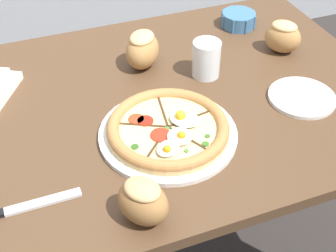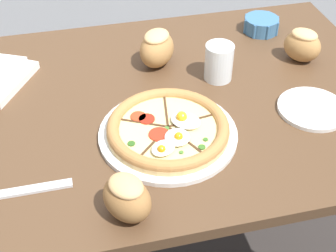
{
  "view_description": "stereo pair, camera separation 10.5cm",
  "coord_description": "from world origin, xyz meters",
  "px_view_note": "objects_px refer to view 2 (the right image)",
  "views": [
    {
      "loc": [
        -0.22,
        -0.88,
        1.5
      ],
      "look_at": [
        0.06,
        -0.14,
        0.81
      ],
      "focal_mm": 50.0,
      "sensor_mm": 36.0,
      "label": 1
    },
    {
      "loc": [
        -0.12,
        -0.91,
        1.5
      ],
      "look_at": [
        0.06,
        -0.14,
        0.81
      ],
      "focal_mm": 50.0,
      "sensor_mm": 36.0,
      "label": 2
    }
  ],
  "objects_px": {
    "bread_piece_far": "(157,48)",
    "side_saucer": "(312,109)",
    "bread_piece_near": "(127,197)",
    "ramekin_bowl": "(261,24)",
    "pizza": "(168,130)",
    "water_glass": "(219,64)",
    "bread_piece_mid": "(302,45)",
    "dining_table": "(134,136)",
    "knife_main": "(5,194)"
  },
  "relations": [
    {
      "from": "pizza",
      "to": "ramekin_bowl",
      "type": "height_order",
      "value": "pizza"
    },
    {
      "from": "bread_piece_near",
      "to": "side_saucer",
      "type": "bearing_deg",
      "value": 23.42
    },
    {
      "from": "knife_main",
      "to": "water_glass",
      "type": "relative_size",
      "value": 2.62
    },
    {
      "from": "dining_table",
      "to": "knife_main",
      "type": "distance_m",
      "value": 0.4
    },
    {
      "from": "pizza",
      "to": "water_glass",
      "type": "height_order",
      "value": "water_glass"
    },
    {
      "from": "ramekin_bowl",
      "to": "bread_piece_mid",
      "type": "relative_size",
      "value": 0.86
    },
    {
      "from": "dining_table",
      "to": "pizza",
      "type": "distance_m",
      "value": 0.2
    },
    {
      "from": "pizza",
      "to": "bread_piece_near",
      "type": "bearing_deg",
      "value": -122.15
    },
    {
      "from": "bread_piece_mid",
      "to": "bread_piece_far",
      "type": "height_order",
      "value": "bread_piece_far"
    },
    {
      "from": "bread_piece_near",
      "to": "knife_main",
      "type": "height_order",
      "value": "bread_piece_near"
    },
    {
      "from": "side_saucer",
      "to": "bread_piece_mid",
      "type": "bearing_deg",
      "value": 72.35
    },
    {
      "from": "bread_piece_near",
      "to": "bread_piece_mid",
      "type": "bearing_deg",
      "value": 37.54
    },
    {
      "from": "dining_table",
      "to": "bread_piece_mid",
      "type": "relative_size",
      "value": 10.71
    },
    {
      "from": "side_saucer",
      "to": "bread_piece_far",
      "type": "bearing_deg",
      "value": 138.87
    },
    {
      "from": "bread_piece_mid",
      "to": "side_saucer",
      "type": "height_order",
      "value": "bread_piece_mid"
    },
    {
      "from": "ramekin_bowl",
      "to": "water_glass",
      "type": "relative_size",
      "value": 1.12
    },
    {
      "from": "side_saucer",
      "to": "bread_piece_near",
      "type": "bearing_deg",
      "value": -156.58
    },
    {
      "from": "bread_piece_near",
      "to": "pizza",
      "type": "bearing_deg",
      "value": 57.85
    },
    {
      "from": "pizza",
      "to": "bread_piece_near",
      "type": "relative_size",
      "value": 2.43
    },
    {
      "from": "water_glass",
      "to": "side_saucer",
      "type": "height_order",
      "value": "water_glass"
    },
    {
      "from": "ramekin_bowl",
      "to": "knife_main",
      "type": "xyz_separation_m",
      "value": [
        -0.74,
        -0.5,
        -0.02
      ]
    },
    {
      "from": "bread_piece_near",
      "to": "ramekin_bowl",
      "type": "bearing_deg",
      "value": 49.75
    },
    {
      "from": "bread_piece_near",
      "to": "water_glass",
      "type": "bearing_deg",
      "value": 52.22
    },
    {
      "from": "pizza",
      "to": "side_saucer",
      "type": "height_order",
      "value": "pizza"
    },
    {
      "from": "bread_piece_far",
      "to": "side_saucer",
      "type": "xyz_separation_m",
      "value": [
        0.33,
        -0.28,
        -0.05
      ]
    },
    {
      "from": "bread_piece_near",
      "to": "bread_piece_mid",
      "type": "xyz_separation_m",
      "value": [
        0.56,
        0.43,
        -0.0
      ]
    },
    {
      "from": "water_glass",
      "to": "dining_table",
      "type": "bearing_deg",
      "value": -166.76
    },
    {
      "from": "bread_piece_mid",
      "to": "side_saucer",
      "type": "relative_size",
      "value": 0.76
    },
    {
      "from": "dining_table",
      "to": "knife_main",
      "type": "xyz_separation_m",
      "value": [
        -0.3,
        -0.24,
        0.11
      ]
    },
    {
      "from": "water_glass",
      "to": "knife_main",
      "type": "bearing_deg",
      "value": -151.42
    },
    {
      "from": "bread_piece_mid",
      "to": "bread_piece_near",
      "type": "bearing_deg",
      "value": -142.46
    },
    {
      "from": "pizza",
      "to": "bread_piece_far",
      "type": "height_order",
      "value": "bread_piece_far"
    },
    {
      "from": "ramekin_bowl",
      "to": "bread_piece_near",
      "type": "height_order",
      "value": "bread_piece_near"
    },
    {
      "from": "ramekin_bowl",
      "to": "side_saucer",
      "type": "relative_size",
      "value": 0.65
    },
    {
      "from": "knife_main",
      "to": "water_glass",
      "type": "xyz_separation_m",
      "value": [
        0.54,
        0.29,
        0.04
      ]
    },
    {
      "from": "ramekin_bowl",
      "to": "bread_piece_mid",
      "type": "xyz_separation_m",
      "value": [
        0.05,
        -0.17,
        0.02
      ]
    },
    {
      "from": "dining_table",
      "to": "pizza",
      "type": "relative_size",
      "value": 4.32
    },
    {
      "from": "knife_main",
      "to": "side_saucer",
      "type": "bearing_deg",
      "value": 8.37
    },
    {
      "from": "bread_piece_mid",
      "to": "knife_main",
      "type": "bearing_deg",
      "value": -157.58
    },
    {
      "from": "bread_piece_mid",
      "to": "side_saucer",
      "type": "xyz_separation_m",
      "value": [
        -0.07,
        -0.22,
        -0.04
      ]
    },
    {
      "from": "bread_piece_near",
      "to": "water_glass",
      "type": "xyz_separation_m",
      "value": [
        0.31,
        0.4,
        -0.01
      ]
    },
    {
      "from": "bread_piece_far",
      "to": "water_glass",
      "type": "distance_m",
      "value": 0.17
    },
    {
      "from": "bread_piece_far",
      "to": "side_saucer",
      "type": "bearing_deg",
      "value": -41.13
    },
    {
      "from": "bread_piece_mid",
      "to": "bread_piece_far",
      "type": "xyz_separation_m",
      "value": [
        -0.39,
        0.07,
        0.01
      ]
    },
    {
      "from": "dining_table",
      "to": "pizza",
      "type": "xyz_separation_m",
      "value": [
        0.06,
        -0.14,
        0.13
      ]
    },
    {
      "from": "dining_table",
      "to": "bread_piece_near",
      "type": "height_order",
      "value": "bread_piece_near"
    },
    {
      "from": "bread_piece_near",
      "to": "bread_piece_far",
      "type": "height_order",
      "value": "bread_piece_far"
    },
    {
      "from": "bread_piece_far",
      "to": "water_glass",
      "type": "xyz_separation_m",
      "value": [
        0.14,
        -0.1,
        -0.01
      ]
    },
    {
      "from": "ramekin_bowl",
      "to": "knife_main",
      "type": "distance_m",
      "value": 0.9
    },
    {
      "from": "ramekin_bowl",
      "to": "side_saucer",
      "type": "bearing_deg",
      "value": -93.19
    }
  ]
}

